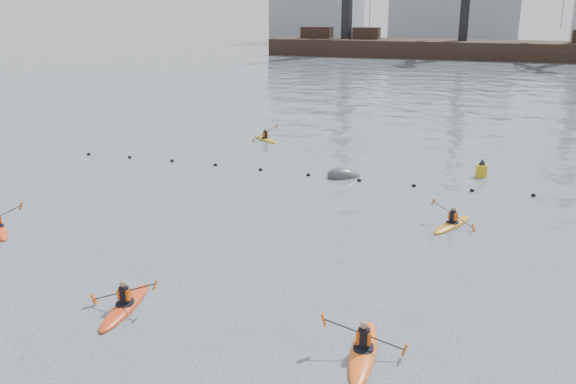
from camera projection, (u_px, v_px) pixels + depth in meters
name	position (u px, v px, depth m)	size (l,w,h in m)	color
float_line	(334.00, 177.00, 34.34)	(33.24, 0.73, 0.24)	black
barge_pier	(460.00, 47.00, 112.57)	(72.00, 19.30, 29.50)	black
skyline	(486.00, 6.00, 145.96)	(141.00, 28.00, 22.00)	gray
kayaker_0	(125.00, 305.00, 19.48)	(2.31, 3.44, 1.24)	red
kayaker_3	(452.00, 224.00, 26.80)	(2.04, 3.11, 1.19)	orange
kayaker_4	(363.00, 350.00, 16.94)	(2.42, 3.60, 1.25)	#EB5B16
kayaker_5	(265.00, 139.00, 43.87)	(2.69, 2.40, 1.21)	gold
mooring_buoy	(344.00, 177.00, 34.51)	(2.09, 1.24, 1.05)	#3E4043
nav_buoy	(482.00, 170.00, 34.45)	(0.64, 0.64, 1.17)	gold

